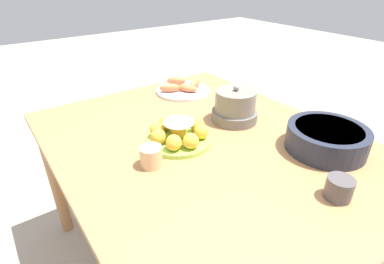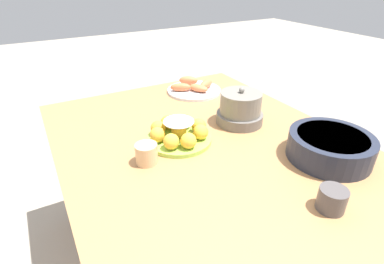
# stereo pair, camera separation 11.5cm
# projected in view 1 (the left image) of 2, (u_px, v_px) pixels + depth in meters

# --- Properties ---
(ground_plane) EXTENTS (12.00, 12.00, 0.00)m
(ground_plane) POSITION_uv_depth(u_px,v_px,m) (202.00, 262.00, 1.53)
(ground_plane) COLOR #9E9384
(dining_table) EXTENTS (1.36, 1.07, 0.72)m
(dining_table) POSITION_uv_depth(u_px,v_px,m) (204.00, 157.00, 1.22)
(dining_table) COLOR #A87547
(dining_table) RESTS_ON ground_plane
(cake_plate) EXTENTS (0.25, 0.25, 0.10)m
(cake_plate) POSITION_uv_depth(u_px,v_px,m) (179.00, 133.00, 1.15)
(cake_plate) COLOR #99CC4C
(cake_plate) RESTS_ON dining_table
(serving_bowl) EXTENTS (0.29, 0.29, 0.09)m
(serving_bowl) POSITION_uv_depth(u_px,v_px,m) (327.00, 138.00, 1.10)
(serving_bowl) COLOR #232838
(serving_bowl) RESTS_ON dining_table
(seafood_platter) EXTENTS (0.29, 0.29, 0.06)m
(seafood_platter) POSITION_uv_depth(u_px,v_px,m) (183.00, 88.00, 1.62)
(seafood_platter) COLOR silver
(seafood_platter) RESTS_ON dining_table
(cup_near) EXTENTS (0.08, 0.08, 0.07)m
(cup_near) POSITION_uv_depth(u_px,v_px,m) (151.00, 156.00, 1.01)
(cup_near) COLOR #DBB27F
(cup_near) RESTS_ON dining_table
(cup_far) EXTENTS (0.08, 0.08, 0.07)m
(cup_far) POSITION_uv_depth(u_px,v_px,m) (339.00, 188.00, 0.87)
(cup_far) COLOR #4C4747
(cup_far) RESTS_ON dining_table
(warming_pot) EXTENTS (0.20, 0.20, 0.16)m
(warming_pot) POSITION_uv_depth(u_px,v_px,m) (235.00, 107.00, 1.30)
(warming_pot) COLOR #66605B
(warming_pot) RESTS_ON dining_table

